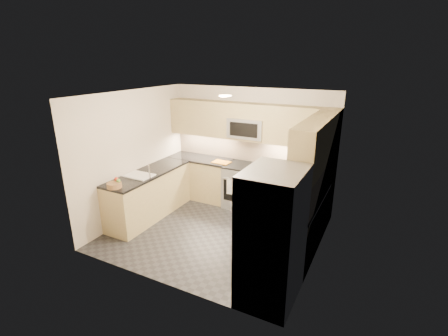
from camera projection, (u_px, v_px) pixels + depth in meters
floor at (215, 232)px, 5.99m from camera, size 3.60×3.20×0.00m
ceiling at (214, 94)px, 5.19m from camera, size 3.60×3.20×0.02m
wall_back at (251, 147)px, 6.94m from camera, size 3.60×0.02×2.50m
wall_front at (156, 203)px, 4.24m from camera, size 3.60×0.02×2.50m
wall_left at (134, 155)px, 6.37m from camera, size 0.02×3.20×2.50m
wall_right at (321, 186)px, 4.81m from camera, size 0.02×3.20×2.50m
base_cab_back_left at (201, 178)px, 7.41m from camera, size 1.42×0.60×0.90m
base_cab_back_right at (294, 196)px, 6.47m from camera, size 1.42×0.60×0.90m
base_cab_right at (300, 225)px, 5.33m from camera, size 0.60×1.70×0.90m
base_cab_peninsula at (150, 195)px, 6.49m from camera, size 0.60×2.00×0.90m
countertop_back_left at (200, 159)px, 7.26m from camera, size 1.42×0.63×0.04m
countertop_back_right at (296, 173)px, 6.32m from camera, size 1.42×0.63×0.04m
countertop_right at (302, 199)px, 5.18m from camera, size 0.63×1.70×0.04m
countertop_peninsula at (148, 173)px, 6.34m from camera, size 0.63×2.00×0.04m
upper_cab_back at (248, 122)px, 6.61m from camera, size 3.60×0.35×0.75m
upper_cab_right at (317, 143)px, 4.94m from camera, size 0.35×1.95×0.75m
backsplash_back at (250, 150)px, 6.95m from camera, size 3.60×0.01×0.51m
backsplash_right at (326, 180)px, 5.21m from camera, size 0.01×2.30×0.51m
gas_range at (244, 186)px, 6.92m from camera, size 0.76×0.65×0.91m
range_cooktop at (244, 166)px, 6.77m from camera, size 0.76×0.65×0.03m
oven_door_glass at (237, 192)px, 6.64m from camera, size 0.62×0.02×0.45m
oven_handle at (237, 180)px, 6.54m from camera, size 0.60×0.02×0.02m
microwave at (247, 128)px, 6.63m from camera, size 0.76×0.40×0.40m
microwave_door at (243, 130)px, 6.45m from camera, size 0.60×0.01×0.28m
refrigerator at (272, 237)px, 4.11m from camera, size 0.70×0.90×1.80m
fridge_handle_left at (239, 233)px, 4.10m from camera, size 0.02×0.02×1.20m
fridge_handle_right at (250, 221)px, 4.40m from camera, size 0.02×0.02×1.20m
sink_basin at (139, 179)px, 6.15m from camera, size 0.52×0.38×0.16m
faucet at (149, 171)px, 5.97m from camera, size 0.03×0.03×0.28m
utensil_bowl at (302, 171)px, 6.16m from camera, size 0.31×0.31×0.16m
cutting_board at (221, 162)px, 6.93m from camera, size 0.39×0.28×0.01m
fruit_basket at (114, 185)px, 5.56m from camera, size 0.30×0.30×0.09m
fruit_apple at (116, 179)px, 5.64m from camera, size 0.07×0.07×0.07m
fruit_pear at (118, 181)px, 5.57m from camera, size 0.07×0.07×0.07m
dish_towel_check at (231, 187)px, 6.63m from camera, size 0.17×0.03×0.32m
dish_towel_blue at (244, 190)px, 6.50m from camera, size 0.17×0.06×0.34m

